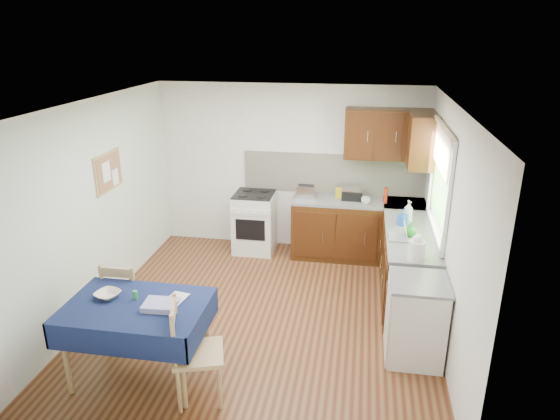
% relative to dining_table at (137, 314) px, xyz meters
% --- Properties ---
extents(floor, '(4.20, 4.20, 0.00)m').
position_rel_dining_table_xyz_m(floor, '(0.95, 1.32, -0.70)').
color(floor, '#4A2113').
rests_on(floor, ground).
extents(ceiling, '(4.00, 4.20, 0.02)m').
position_rel_dining_table_xyz_m(ceiling, '(0.95, 1.32, 1.80)').
color(ceiling, silver).
rests_on(ceiling, wall_back).
extents(wall_back, '(4.00, 0.02, 2.50)m').
position_rel_dining_table_xyz_m(wall_back, '(0.95, 3.42, 0.55)').
color(wall_back, silver).
rests_on(wall_back, ground).
extents(wall_front, '(4.00, 0.02, 2.50)m').
position_rel_dining_table_xyz_m(wall_front, '(0.95, -0.78, 0.55)').
color(wall_front, silver).
rests_on(wall_front, ground).
extents(wall_left, '(0.02, 4.20, 2.50)m').
position_rel_dining_table_xyz_m(wall_left, '(-1.05, 1.32, 0.55)').
color(wall_left, silver).
rests_on(wall_left, ground).
extents(wall_right, '(0.02, 4.20, 2.50)m').
position_rel_dining_table_xyz_m(wall_right, '(2.95, 1.32, 0.55)').
color(wall_right, silver).
rests_on(wall_right, ground).
extents(base_cabinets, '(1.90, 2.30, 0.86)m').
position_rel_dining_table_xyz_m(base_cabinets, '(2.31, 2.57, -0.27)').
color(base_cabinets, black).
rests_on(base_cabinets, ground).
extents(worktop_back, '(1.90, 0.60, 0.04)m').
position_rel_dining_table_xyz_m(worktop_back, '(2.00, 3.12, 0.18)').
color(worktop_back, '#5F5E63').
rests_on(worktop_back, base_cabinets).
extents(worktop_right, '(0.60, 1.70, 0.04)m').
position_rel_dining_table_xyz_m(worktop_right, '(2.65, 1.97, 0.18)').
color(worktop_right, '#5F5E63').
rests_on(worktop_right, base_cabinets).
extents(worktop_corner, '(0.60, 0.60, 0.04)m').
position_rel_dining_table_xyz_m(worktop_corner, '(2.65, 3.12, 0.18)').
color(worktop_corner, '#5F5E63').
rests_on(worktop_corner, base_cabinets).
extents(splashback, '(2.70, 0.02, 0.60)m').
position_rel_dining_table_xyz_m(splashback, '(1.60, 3.40, 0.50)').
color(splashback, beige).
rests_on(splashback, wall_back).
extents(upper_cabinets, '(1.20, 0.85, 0.70)m').
position_rel_dining_table_xyz_m(upper_cabinets, '(2.48, 3.12, 1.15)').
color(upper_cabinets, black).
rests_on(upper_cabinets, wall_back).
extents(stove, '(0.60, 0.61, 0.92)m').
position_rel_dining_table_xyz_m(stove, '(0.45, 3.11, -0.24)').
color(stove, silver).
rests_on(stove, ground).
extents(window, '(0.04, 1.48, 1.26)m').
position_rel_dining_table_xyz_m(window, '(2.93, 2.02, 0.95)').
color(window, '#2E4F20').
rests_on(window, wall_right).
extents(fridge, '(0.58, 0.60, 0.89)m').
position_rel_dining_table_xyz_m(fridge, '(2.65, 0.77, -0.26)').
color(fridge, silver).
rests_on(fridge, ground).
extents(corkboard, '(0.04, 0.62, 0.47)m').
position_rel_dining_table_xyz_m(corkboard, '(-1.02, 1.62, 0.90)').
color(corkboard, '#A67D53').
rests_on(corkboard, wall_left).
extents(dining_table, '(1.33, 0.90, 0.80)m').
position_rel_dining_table_xyz_m(dining_table, '(0.00, 0.00, 0.00)').
color(dining_table, '#0E1639').
rests_on(dining_table, ground).
extents(chair_far, '(0.43, 0.43, 0.95)m').
position_rel_dining_table_xyz_m(chair_far, '(-0.41, 0.57, -0.19)').
color(chair_far, '#A67D53').
rests_on(chair_far, ground).
extents(chair_near, '(0.56, 0.56, 1.00)m').
position_rel_dining_table_xyz_m(chair_near, '(0.61, -0.21, -0.17)').
color(chair_near, '#A67D53').
rests_on(chair_near, ground).
extents(toaster, '(0.26, 0.16, 0.20)m').
position_rel_dining_table_xyz_m(toaster, '(1.23, 3.10, 0.29)').
color(toaster, '#BCBCC1').
rests_on(toaster, worktop_back).
extents(sandwich_press, '(0.29, 0.25, 0.17)m').
position_rel_dining_table_xyz_m(sandwich_press, '(1.90, 3.15, 0.29)').
color(sandwich_press, black).
rests_on(sandwich_press, worktop_back).
extents(sauce_bottle, '(0.05, 0.05, 0.23)m').
position_rel_dining_table_xyz_m(sauce_bottle, '(2.37, 3.05, 0.32)').
color(sauce_bottle, red).
rests_on(sauce_bottle, worktop_back).
extents(yellow_packet, '(0.13, 0.10, 0.15)m').
position_rel_dining_table_xyz_m(yellow_packet, '(1.72, 3.18, 0.28)').
color(yellow_packet, yellow).
rests_on(yellow_packet, worktop_back).
extents(dish_rack, '(0.38, 0.29, 0.18)m').
position_rel_dining_table_xyz_m(dish_rack, '(2.57, 1.79, 0.22)').
color(dish_rack, gray).
rests_on(dish_rack, worktop_right).
extents(kettle, '(0.17, 0.17, 0.29)m').
position_rel_dining_table_xyz_m(kettle, '(2.65, 1.22, 0.33)').
color(kettle, silver).
rests_on(kettle, worktop_right).
extents(cup, '(0.17, 0.17, 0.10)m').
position_rel_dining_table_xyz_m(cup, '(2.10, 2.97, 0.25)').
color(cup, silver).
rests_on(cup, worktop_back).
extents(soap_bottle_a, '(0.15, 0.15, 0.30)m').
position_rel_dining_table_xyz_m(soap_bottle_a, '(2.63, 2.29, 0.35)').
color(soap_bottle_a, silver).
rests_on(soap_bottle_a, worktop_right).
extents(soap_bottle_b, '(0.14, 0.14, 0.21)m').
position_rel_dining_table_xyz_m(soap_bottle_b, '(2.56, 2.22, 0.31)').
color(soap_bottle_b, blue).
rests_on(soap_bottle_b, worktop_right).
extents(soap_bottle_c, '(0.21, 0.21, 0.19)m').
position_rel_dining_table_xyz_m(soap_bottle_c, '(2.63, 1.84, 0.30)').
color(soap_bottle_c, '#25882A').
rests_on(soap_bottle_c, worktop_right).
extents(plate_bowl, '(0.29, 0.29, 0.06)m').
position_rel_dining_table_xyz_m(plate_bowl, '(-0.32, 0.08, 0.13)').
color(plate_bowl, beige).
rests_on(plate_bowl, dining_table).
extents(book, '(0.21, 0.26, 0.02)m').
position_rel_dining_table_xyz_m(book, '(0.26, 0.17, 0.11)').
color(book, white).
rests_on(book, dining_table).
extents(spice_jar, '(0.04, 0.04, 0.09)m').
position_rel_dining_table_xyz_m(spice_jar, '(-0.04, 0.09, 0.15)').
color(spice_jar, green).
rests_on(spice_jar, dining_table).
extents(tea_towel, '(0.32, 0.26, 0.05)m').
position_rel_dining_table_xyz_m(tea_towel, '(0.26, -0.01, 0.13)').
color(tea_towel, navy).
rests_on(tea_towel, dining_table).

